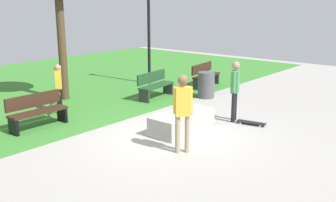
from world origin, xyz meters
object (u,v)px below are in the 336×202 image
Objects in this scene: park_bench_near_lamppost at (37,110)px; park_bench_far_right at (205,75)px; cyclist_on_bicycle at (59,92)px; trash_bin at (206,85)px; concrete_ledge at (182,122)px; backpack_on_ledge at (187,108)px; skater_performing_trick at (183,108)px; lamp_post at (149,19)px; park_bench_center_lawn at (155,85)px; skater_watching at (235,87)px; skateboard_by_ledge at (251,123)px.

park_bench_far_right is (7.22, -0.45, 0.00)m from park_bench_near_lamppost.
cyclist_on_bicycle is at bearing 32.47° from park_bench_near_lamppost.
trash_bin is at bearing -27.99° from cyclist_on_bicycle.
concrete_ledge is 3.81m from trash_bin.
backpack_on_ledge is 4.03m from park_bench_near_lamppost.
lamp_post is (5.11, 5.74, 1.56)m from skater_performing_trick.
park_bench_near_lamppost is at bearing 125.95° from concrete_ledge.
backpack_on_ledge is at bearing -125.45° from park_bench_center_lawn.
skater_watching is 6.07m from lamp_post.
cyclist_on_bicycle is (-1.03, 4.12, -0.03)m from backpack_on_ledge.
backpack_on_ledge is 3.85m from trash_bin.
skateboard_by_ledge is 5.85m from park_bench_near_lamppost.
park_bench_center_lawn reaches higher than backpack_on_ledge.
park_bench_near_lamppost reaches higher than trash_bin.
lamp_post reaches higher than concrete_ledge.
skater_watching is at bearing -112.99° from lamp_post.
lamp_post is 3.88m from trash_bin.
skater_watching is 0.40× the size of lamp_post.
skateboard_by_ledge is (1.64, -1.14, -0.18)m from concrete_ledge.
park_bench_near_lamppost reaches higher than concrete_ledge.
backpack_on_ledge reaches higher than skateboard_by_ledge.
cyclist_on_bicycle reaches higher than park_bench_center_lawn.
skater_performing_trick is 4.94m from cyclist_on_bicycle.
skateboard_by_ledge is (1.63, -1.01, -0.59)m from backpack_on_ledge.
park_bench_center_lawn is at bearing -17.49° from cyclist_on_bicycle.
park_bench_near_lamppost is at bearing -147.53° from cyclist_on_bicycle.
skater_watching is 1.07× the size of park_bench_near_lamppost.
lamp_post reaches higher than skateboard_by_ledge.
concrete_ledge is 1.04× the size of skater_performing_trick.
skater_performing_trick is 0.41× the size of lamp_post.
backpack_on_ledge is (0.02, -0.13, 0.41)m from concrete_ledge.
skater_watching is at bearing 7.08° from skater_performing_trick.
concrete_ledge is 1.90m from skater_watching.
trash_bin is (4.62, 2.56, -0.60)m from skater_performing_trick.
park_bench_far_right reaches higher than concrete_ledge.
skater_watching is 1.89× the size of trash_bin.
skater_performing_trick is 1.04× the size of skater_watching.
skater_watching is (2.82, 0.35, -0.05)m from skater_performing_trick.
park_bench_near_lamppost is (-2.31, 3.30, -0.18)m from backpack_on_ledge.
backpack_on_ledge is at bearing 164.57° from skater_watching.
lamp_post is (-0.99, 2.10, 2.13)m from park_bench_far_right.
cyclist_on_bicycle is (-4.94, -0.82, -1.98)m from lamp_post.
park_bench_center_lawn is 1.82× the size of trash_bin.
backpack_on_ledge is at bearing 148.13° from skateboard_by_ledge.
concrete_ledge is 4.13m from cyclist_on_bicycle.
trash_bin is at bearing 57.09° from skateboard_by_ledge.
concrete_ledge is at bearing 145.28° from backpack_on_ledge.
park_bench_far_right is (3.28, 3.86, 0.42)m from skateboard_by_ledge.
skater_performing_trick is 5.21m from park_bench_center_lawn.
lamp_post is (3.91, 4.94, 1.95)m from backpack_on_ledge.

